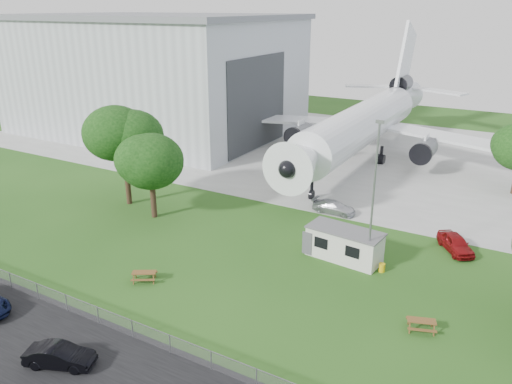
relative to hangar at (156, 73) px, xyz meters
The scene contains 15 objects.
ground 53.16m from the hangar, 43.47° to the right, with size 160.00×160.00×0.00m, color #356321.
asphalt_strip 62.70m from the hangar, 52.23° to the right, with size 120.00×8.00×0.02m, color black.
concrete_apron 39.17m from the hangar, ahead, with size 120.00×46.00×0.03m, color #B7B7B2.
hangar is the anchor object (origin of this frame).
airliner 36.21m from the hangar, ahead, with size 46.36×47.73×17.69m.
site_cabin 53.11m from the hangar, 33.32° to the right, with size 6.87×3.33×2.62m.
picnic_west 51.86m from the hangar, 51.30° to the right, with size 1.80×1.50×0.76m, color brown, non-canonical shape.
picnic_east 63.48m from the hangar, 34.64° to the right, with size 1.80×1.50×0.76m, color brown, non-canonical shape.
fence 60.00m from the hangar, 50.15° to the right, with size 58.00×0.04×1.30m, color gray.
lamp_mast 55.06m from the hangar, 32.84° to the right, with size 0.16×0.16×12.00m, color slate.
tree_west_big 34.57m from the hangar, 55.26° to the right, with size 7.19×7.19×10.82m.
tree_west_small 38.66m from the hangar, 50.76° to the right, with size 7.49×7.49×9.58m.
car_centre_sedan 60.81m from the hangar, 55.46° to the right, with size 1.41×4.05×1.34m, color black.
car_ne_hatch 57.18m from the hangar, 23.88° to the right, with size 1.74×4.32×1.47m, color maroon.
car_apron_van 45.26m from the hangar, 26.95° to the right, with size 1.80×4.42×1.28m, color silver.
Camera 1 is at (17.83, -28.58, 19.75)m, focal length 35.00 mm.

